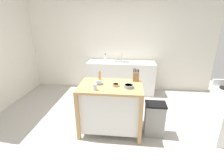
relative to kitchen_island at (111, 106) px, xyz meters
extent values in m
plane|color=#ADA8A0|center=(0.00, 0.11, -0.51)|extent=(6.31, 6.31, 0.00)
cube|color=silver|center=(0.00, 2.25, 0.79)|extent=(5.31, 0.10, 2.60)
cube|color=silver|center=(-2.66, 0.88, 0.79)|extent=(0.10, 2.74, 2.60)
cube|color=tan|center=(0.00, 0.00, 0.39)|extent=(1.12, 0.75, 0.04)
cube|color=silver|center=(0.00, 0.00, -0.02)|extent=(1.02, 0.65, 0.78)
cube|color=tan|center=(-0.53, -0.35, -0.07)|extent=(0.06, 0.06, 0.88)
cube|color=tan|center=(0.53, -0.35, -0.07)|extent=(0.06, 0.06, 0.88)
cube|color=tan|center=(-0.53, 0.35, -0.07)|extent=(0.06, 0.06, 0.88)
cube|color=tan|center=(0.53, 0.35, -0.07)|extent=(0.06, 0.06, 0.88)
cube|color=olive|center=(0.44, 0.28, 0.49)|extent=(0.11, 0.09, 0.17)
cylinder|color=black|center=(0.40, 0.28, 0.61)|extent=(0.02, 0.02, 0.07)
cylinder|color=black|center=(0.43, 0.28, 0.61)|extent=(0.02, 0.02, 0.07)
cylinder|color=black|center=(0.45, 0.28, 0.61)|extent=(0.02, 0.02, 0.06)
cylinder|color=black|center=(0.48, 0.28, 0.60)|extent=(0.02, 0.02, 0.06)
cylinder|color=gray|center=(0.32, -0.08, 0.43)|extent=(0.16, 0.16, 0.05)
cylinder|color=#49555B|center=(0.32, -0.08, 0.46)|extent=(0.13, 0.13, 0.01)
cylinder|color=tan|center=(0.09, -0.03, 0.43)|extent=(0.12, 0.12, 0.04)
cylinder|color=brown|center=(0.09, -0.03, 0.45)|extent=(0.10, 0.10, 0.01)
cylinder|color=gray|center=(-0.22, 0.04, 0.43)|extent=(0.14, 0.14, 0.04)
cylinder|color=#49555B|center=(-0.22, 0.04, 0.44)|extent=(0.11, 0.11, 0.01)
cylinder|color=silver|center=(-0.23, -0.24, 0.46)|extent=(0.07, 0.07, 0.11)
cylinder|color=#AD7F4C|center=(-0.25, 0.30, 0.48)|extent=(0.04, 0.04, 0.16)
sphere|color=#99999E|center=(-0.25, 0.30, 0.57)|extent=(0.03, 0.03, 0.03)
cube|color=gray|center=(0.80, -0.04, -0.21)|extent=(0.34, 0.26, 0.60)
cube|color=black|center=(0.80, -0.04, 0.10)|extent=(0.36, 0.28, 0.03)
cube|color=silver|center=(0.07, 1.90, -0.07)|extent=(1.87, 0.60, 0.89)
cube|color=silver|center=(0.07, 1.88, 0.37)|extent=(0.44, 0.36, 0.03)
cylinder|color=#B7BCC1|center=(0.07, 2.04, 0.49)|extent=(0.02, 0.02, 0.22)
cylinder|color=white|center=(-0.38, 1.93, 0.47)|extent=(0.06, 0.06, 0.19)
cylinder|color=black|center=(-0.38, 1.93, 0.58)|extent=(0.04, 0.04, 0.02)
camera|label=1|loc=(0.33, -2.80, 1.50)|focal=27.60mm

